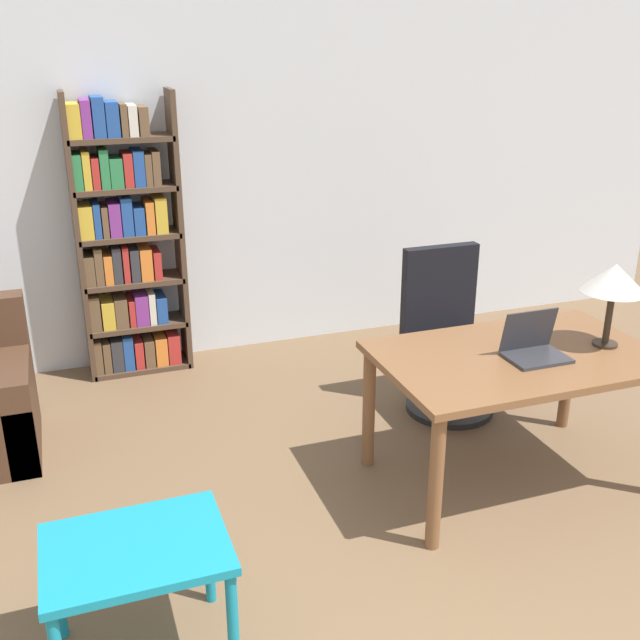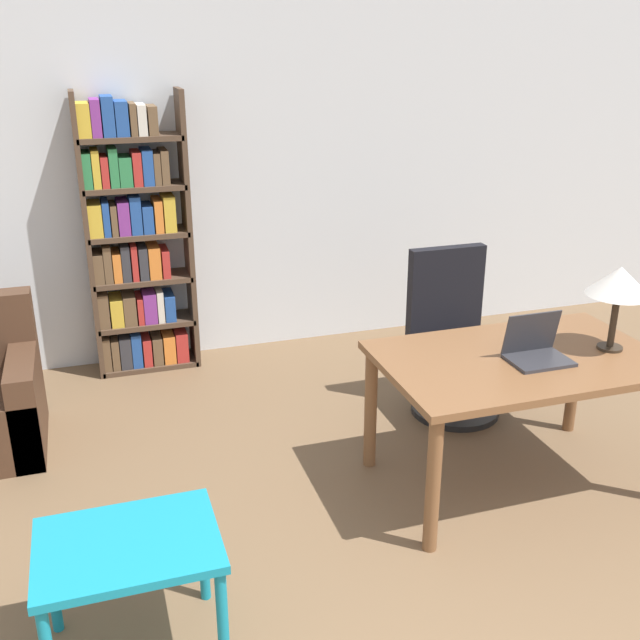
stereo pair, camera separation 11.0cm
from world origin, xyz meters
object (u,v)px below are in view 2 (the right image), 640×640
(table_lamp, at_px, (619,283))
(side_table_blue, at_px, (129,559))
(desk, at_px, (519,374))
(office_chair, at_px, (453,343))
(laptop, at_px, (536,350))
(bookshelf, at_px, (134,243))

(table_lamp, relative_size, side_table_blue, 0.66)
(desk, distance_m, office_chair, 0.93)
(laptop, xyz_separation_m, side_table_blue, (-2.10, -0.56, -0.35))
(laptop, xyz_separation_m, bookshelf, (-1.81, 2.23, 0.14))
(desk, bearing_deg, side_table_blue, -163.17)
(side_table_blue, height_order, bookshelf, bookshelf)
(laptop, bearing_deg, table_lamp, 0.11)
(side_table_blue, relative_size, bookshelf, 0.35)
(desk, bearing_deg, table_lamp, -6.22)
(desk, relative_size, table_lamp, 3.21)
(desk, xyz_separation_m, bookshelf, (-1.76, 2.17, 0.29))
(desk, relative_size, laptop, 4.75)
(table_lamp, bearing_deg, side_table_blue, -167.52)
(table_lamp, distance_m, bookshelf, 3.18)
(bookshelf, bearing_deg, desk, -51.02)
(office_chair, distance_m, side_table_blue, 2.64)
(laptop, height_order, table_lamp, table_lamp)
(table_lamp, xyz_separation_m, bookshelf, (-2.26, 2.23, -0.18))
(laptop, bearing_deg, side_table_blue, -164.96)
(office_chair, xyz_separation_m, side_table_blue, (-2.15, -1.53, -0.00))
(side_table_blue, distance_m, bookshelf, 2.85)
(office_chair, bearing_deg, table_lamp, -67.10)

